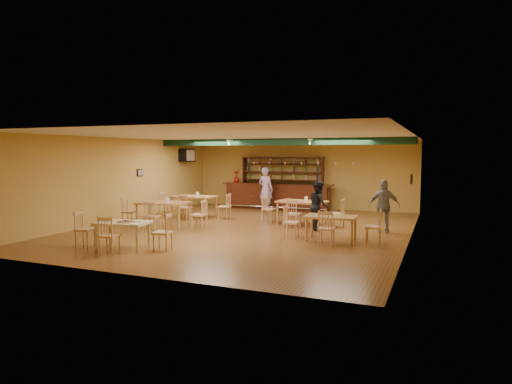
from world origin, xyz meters
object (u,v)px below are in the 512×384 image
at_px(dining_table_c, 164,214).
at_px(dining_table_d, 331,228).
at_px(near_table, 123,235).
at_px(dining_table_a, 194,206).
at_px(bar_counter, 277,196).
at_px(patron_right_a, 319,205).
at_px(dining_table_b, 302,213).
at_px(patron_bar, 266,189).

bearing_deg(dining_table_c, dining_table_d, -8.72).
height_order(dining_table_d, near_table, dining_table_d).
bearing_deg(dining_table_a, bar_counter, 56.10).
height_order(dining_table_d, patron_right_a, patron_right_a).
distance_m(dining_table_a, dining_table_b, 4.33).
xyz_separation_m(dining_table_b, dining_table_d, (1.59, -2.47, -0.05)).
distance_m(dining_table_a, patron_bar, 3.32).
height_order(dining_table_b, patron_bar, patron_bar).
distance_m(near_table, patron_bar, 8.37).
xyz_separation_m(dining_table_c, near_table, (0.98, -3.27, -0.07)).
distance_m(dining_table_b, patron_right_a, 1.19).
bearing_deg(dining_table_a, near_table, -80.60).
bearing_deg(patron_bar, dining_table_c, 84.63).
xyz_separation_m(dining_table_b, dining_table_c, (-4.11, -2.26, 0.01)).
bearing_deg(bar_counter, dining_table_b, -58.68).
relative_size(dining_table_a, patron_bar, 0.88).
xyz_separation_m(dining_table_a, dining_table_d, (5.92, -2.59, -0.05)).
bearing_deg(dining_table_a, patron_right_a, -12.70).
xyz_separation_m(near_table, patron_right_a, (3.93, 4.73, 0.44)).
relative_size(dining_table_b, dining_table_c, 0.98).
distance_m(dining_table_a, dining_table_c, 2.38).
relative_size(near_table, patron_right_a, 0.82).
bearing_deg(near_table, dining_table_d, 22.96).
distance_m(bar_counter, near_table, 9.20).
bearing_deg(dining_table_d, near_table, -149.69).
distance_m(dining_table_c, dining_table_d, 5.71).
distance_m(dining_table_a, patron_right_a, 5.22).
bearing_deg(dining_table_a, dining_table_d, -26.19).
height_order(dining_table_a, near_table, dining_table_a).
xyz_separation_m(dining_table_a, near_table, (1.20, -5.65, -0.06)).
bearing_deg(patron_right_a, dining_table_a, 54.96).
relative_size(dining_table_c, patron_bar, 0.89).
bearing_deg(dining_table_d, bar_counter, 119.27).
xyz_separation_m(patron_bar, patron_right_a, (3.23, -3.59, -0.14)).
height_order(dining_table_c, near_table, dining_table_c).
xyz_separation_m(bar_counter, dining_table_a, (-2.13, -3.50, -0.16)).
height_order(dining_table_c, patron_bar, patron_bar).
height_order(near_table, patron_right_a, patron_right_a).
distance_m(dining_table_b, dining_table_d, 2.94).
xyz_separation_m(dining_table_b, near_table, (-3.13, -5.53, -0.06)).
xyz_separation_m(dining_table_b, patron_right_a, (0.80, -0.80, 0.38)).
distance_m(dining_table_c, patron_right_a, 5.14).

